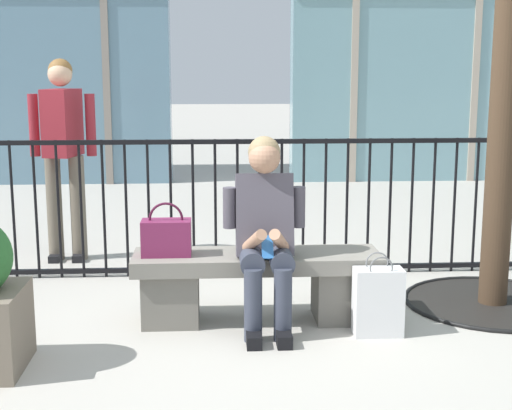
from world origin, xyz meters
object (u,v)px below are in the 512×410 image
at_px(seated_person_with_phone, 265,227).
at_px(shopping_bag, 378,301).
at_px(handbag_on_bench, 166,237).
at_px(stone_bench, 257,280).
at_px(bystander_at_railing, 63,144).

distance_m(seated_person_with_phone, shopping_bag, 0.83).
bearing_deg(seated_person_with_phone, handbag_on_bench, 169.23).
relative_size(stone_bench, seated_person_with_phone, 1.32).
distance_m(seated_person_with_phone, bystander_at_railing, 2.41).
xyz_separation_m(seated_person_with_phone, handbag_on_bench, (-0.62, 0.12, -0.08)).
bearing_deg(handbag_on_bench, bystander_at_railing, 119.77).
bearing_deg(stone_bench, bystander_at_railing, 132.75).
height_order(stone_bench, handbag_on_bench, handbag_on_bench).
distance_m(stone_bench, seated_person_with_phone, 0.40).
xyz_separation_m(stone_bench, seated_person_with_phone, (0.04, -0.13, 0.38)).
relative_size(stone_bench, handbag_on_bench, 4.65).
bearing_deg(shopping_bag, bystander_at_railing, 138.91).
xyz_separation_m(stone_bench, bystander_at_railing, (-1.54, 1.66, 0.73)).
height_order(seated_person_with_phone, handbag_on_bench, seated_person_with_phone).
relative_size(stone_bench, bystander_at_railing, 0.94).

